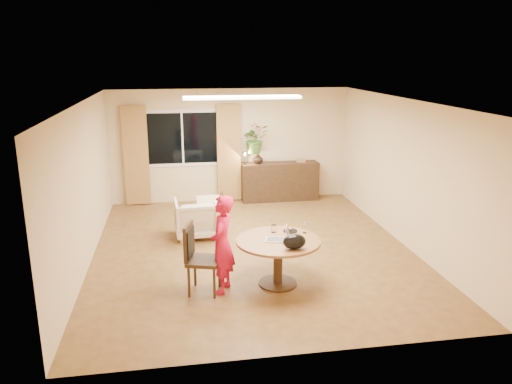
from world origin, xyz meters
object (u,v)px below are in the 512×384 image
dining_table (278,249)px  sideboard (280,181)px  child (222,244)px  armchair (196,218)px  dining_chair (204,259)px

dining_table → sideboard: (0.98, 4.43, -0.11)m
child → armchair: bearing=-154.1°
armchair → dining_chair: bearing=86.9°
dining_chair → sideboard: dining_chair is taller
dining_chair → sideboard: size_ratio=0.58×
dining_chair → child: child is taller
dining_chair → armchair: bearing=106.3°
dining_chair → dining_table: bearing=19.9°
dining_table → dining_chair: 1.10m
child → sideboard: child is taller
dining_table → armchair: armchair is taller
child → armchair: 2.39m
child → armchair: (-0.27, 2.35, -0.36)m
dining_chair → child: size_ratio=0.72×
sideboard → dining_table: bearing=-102.4°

